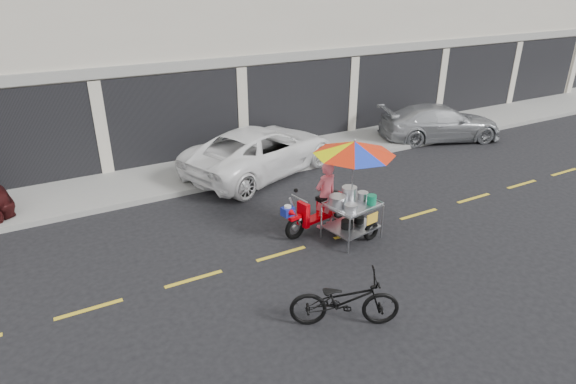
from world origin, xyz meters
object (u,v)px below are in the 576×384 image
silver_pickup (440,123)px  food_vendor_rig (343,175)px  near_bicycle (345,300)px  white_pickup (261,150)px

silver_pickup → food_vendor_rig: (-7.27, -4.15, 0.85)m
silver_pickup → near_bicycle: 11.40m
near_bicycle → food_vendor_rig: 3.43m
silver_pickup → near_bicycle: silver_pickup is taller
white_pickup → silver_pickup: white_pickup is taller
food_vendor_rig → white_pickup: bearing=78.9°
white_pickup → food_vendor_rig: 4.44m
white_pickup → near_bicycle: (-1.87, -7.12, -0.22)m
white_pickup → food_vendor_rig: food_vendor_rig is taller
near_bicycle → food_vendor_rig: size_ratio=0.73×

